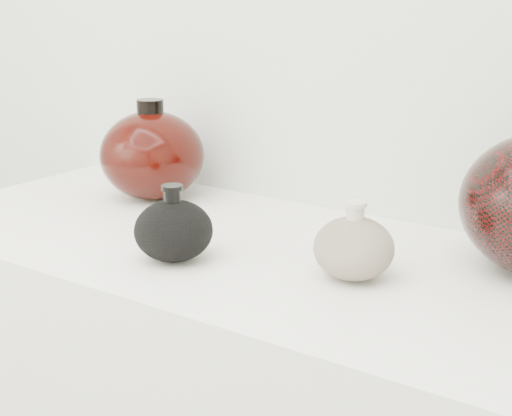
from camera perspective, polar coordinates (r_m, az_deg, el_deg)
The scene contains 3 objects.
black_gourd_vase at distance 1.03m, azimuth -6.61°, elevation -1.75°, with size 0.13×0.13×0.11m.
cream_gourd_vase at distance 0.96m, azimuth 7.83°, elevation -3.15°, with size 0.12×0.12×0.11m.
left_round_pot at distance 1.35m, azimuth -8.31°, elevation 4.23°, with size 0.25×0.25×0.19m.
Camera 1 is at (0.59, 0.10, 1.26)m, focal length 50.00 mm.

